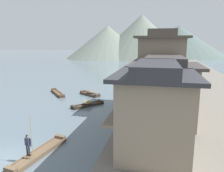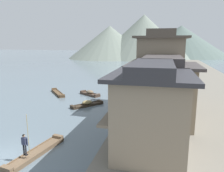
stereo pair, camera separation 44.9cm
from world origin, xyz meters
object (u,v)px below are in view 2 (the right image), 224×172
object	(u,v)px
boat_upstream_distant	(140,73)
boat_foreground_poled	(36,153)
boat_moored_far	(143,69)
house_waterfront_second	(161,90)
boat_moored_nearest	(58,93)
boat_moored_third	(123,94)
house_waterfront_nearest	(151,109)
boatman_person	(25,142)
boat_midriver_drifting	(137,80)
boat_midriver_upstream	(90,93)
house_waterfront_tall	(160,68)
boat_moored_second	(87,104)

from	to	relation	value
boat_upstream_distant	boat_foreground_poled	bearing A→B (deg)	-93.47
boat_moored_far	house_waterfront_second	world-z (taller)	house_waterfront_second
boat_moored_nearest	boat_moored_third	size ratio (longest dim) A/B	1.13
boat_moored_third	house_waterfront_nearest	world-z (taller)	house_waterfront_nearest
boat_moored_far	boat_upstream_distant	distance (m)	7.33
house_waterfront_nearest	boatman_person	bearing A→B (deg)	-167.38
boat_foreground_poled	boat_moored_nearest	distance (m)	19.55
boat_midriver_drifting	boat_midriver_upstream	distance (m)	16.34
boat_midriver_drifting	boat_midriver_upstream	world-z (taller)	boat_midriver_upstream
house_waterfront_tall	boat_moored_second	bearing A→B (deg)	-176.54
boat_moored_nearest	boat_upstream_distant	distance (m)	28.44
boat_moored_far	boat_midriver_upstream	world-z (taller)	boat_midriver_upstream
boat_moored_second	house_waterfront_nearest	distance (m)	15.42
boat_midriver_drifting	boat_moored_second	bearing A→B (deg)	-100.56
boat_midriver_upstream	boat_foreground_poled	bearing A→B (deg)	-83.01
boatman_person	boat_moored_far	bearing A→B (deg)	86.87
boat_moored_far	boat_upstream_distant	bearing A→B (deg)	-90.25
boatman_person	boat_midriver_upstream	size ratio (longest dim) A/B	0.79
boat_upstream_distant	house_waterfront_second	size ratio (longest dim) A/B	0.56
house_waterfront_nearest	house_waterfront_tall	world-z (taller)	house_waterfront_tall
boat_foreground_poled	house_waterfront_second	distance (m)	11.88
boat_moored_nearest	house_waterfront_nearest	size ratio (longest dim) A/B	0.74
boat_moored_far	house_waterfront_tall	distance (m)	39.18
boat_moored_second	house_waterfront_tall	bearing A→B (deg)	3.46
boat_moored_second	boatman_person	bearing A→B (deg)	-87.95
boatman_person	boat_moored_far	size ratio (longest dim) A/B	0.83
boat_moored_far	house_waterfront_tall	world-z (taller)	house_waterfront_tall
house_waterfront_tall	boat_moored_far	bearing A→B (deg)	98.66
boat_moored_far	boat_midriver_upstream	distance (m)	33.67
house_waterfront_second	house_waterfront_tall	distance (m)	6.66
house_waterfront_nearest	house_waterfront_second	world-z (taller)	same
boat_moored_nearest	house_waterfront_tall	size ratio (longest dim) A/B	0.55
boat_foreground_poled	boat_moored_third	size ratio (longest dim) A/B	1.33
boat_moored_second	boat_midriver_drifting	distance (m)	21.42
house_waterfront_second	boat_moored_far	bearing A→B (deg)	97.81
boat_moored_nearest	house_waterfront_second	distance (m)	20.25
boat_moored_second	house_waterfront_second	world-z (taller)	house_waterfront_second
boat_foreground_poled	boat_moored_second	bearing A→B (deg)	92.93
boat_midriver_upstream	house_waterfront_tall	bearing A→B (deg)	-25.27
boat_midriver_drifting	house_waterfront_second	distance (m)	27.86
boat_midriver_drifting	boat_midriver_upstream	xyz separation A→B (m)	(-5.54, -15.37, 0.14)
boat_upstream_distant	boat_moored_nearest	bearing A→B (deg)	-111.23
house_waterfront_nearest	house_waterfront_tall	size ratio (longest dim) A/B	0.74
boat_moored_third	boat_midriver_upstream	size ratio (longest dim) A/B	1.10
boatman_person	boat_midriver_upstream	bearing A→B (deg)	96.17
boat_moored_far	house_waterfront_nearest	size ratio (longest dim) A/B	0.57
boat_midriver_drifting	house_waterfront_tall	distance (m)	21.77
boat_moored_third	boat_upstream_distant	xyz separation A→B (m)	(-0.01, 24.26, 0.06)
boat_midriver_drifting	house_waterfront_tall	bearing A→B (deg)	-75.47
boat_moored_third	boat_upstream_distant	bearing A→B (deg)	90.03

